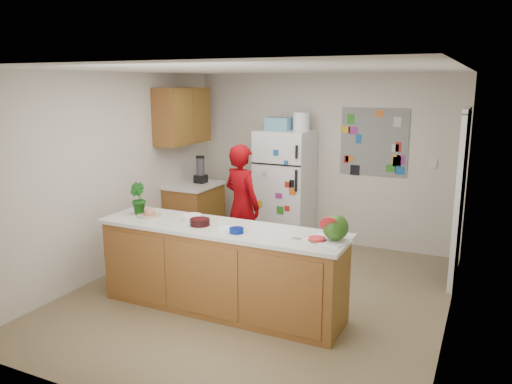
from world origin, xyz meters
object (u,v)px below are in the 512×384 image
at_px(refrigerator, 285,188).
at_px(cherry_bowl, 200,222).
at_px(person, 242,205).
at_px(watermelon, 335,227).

bearing_deg(refrigerator, cherry_bowl, -89.07).
height_order(refrigerator, cherry_bowl, refrigerator).
xyz_separation_m(person, cherry_bowl, (0.22, -1.39, 0.15)).
distance_m(watermelon, cherry_bowl, 1.43).
bearing_deg(person, refrigerator, -79.28).
relative_size(refrigerator, cherry_bowl, 8.21).
xyz_separation_m(person, watermelon, (1.64, -1.30, 0.25)).
distance_m(refrigerator, watermelon, 2.78).
distance_m(person, watermelon, 2.11).
relative_size(person, cherry_bowl, 7.74).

